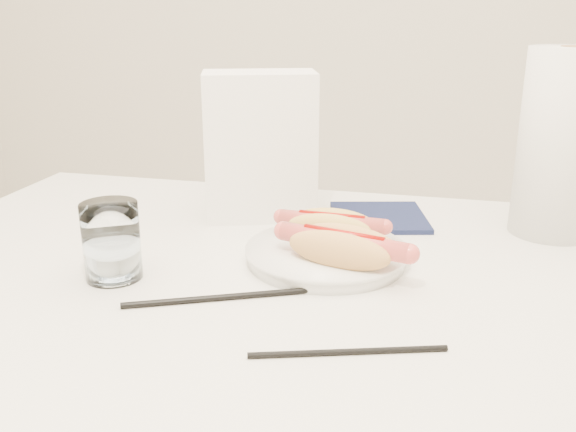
% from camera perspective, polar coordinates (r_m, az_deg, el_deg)
% --- Properties ---
extents(table, '(1.20, 0.80, 0.75)m').
position_cam_1_polar(table, '(0.88, 0.26, -8.69)').
color(table, white).
rests_on(table, ground).
extents(plate, '(0.29, 0.29, 0.02)m').
position_cam_1_polar(plate, '(0.88, 3.47, -3.60)').
color(plate, white).
rests_on(plate, table).
extents(hotdog_left, '(0.15, 0.07, 0.04)m').
position_cam_1_polar(hotdog_left, '(0.91, 3.94, -0.89)').
color(hotdog_left, '#E8BF5D').
rests_on(hotdog_left, plate).
extents(hotdog_right, '(0.18, 0.10, 0.05)m').
position_cam_1_polar(hotdog_right, '(0.83, 4.99, -2.81)').
color(hotdog_right, '#E6A659').
rests_on(hotdog_right, plate).
extents(water_glass, '(0.07, 0.07, 0.10)m').
position_cam_1_polar(water_glass, '(0.85, -15.58, -2.19)').
color(water_glass, white).
rests_on(water_glass, table).
extents(chopstick_near, '(0.23, 0.11, 0.01)m').
position_cam_1_polar(chopstick_near, '(0.78, -5.62, -7.27)').
color(chopstick_near, black).
rests_on(chopstick_near, table).
extents(chopstick_far, '(0.20, 0.07, 0.01)m').
position_cam_1_polar(chopstick_far, '(0.67, 5.44, -12.05)').
color(chopstick_far, black).
rests_on(chopstick_far, table).
extents(napkin_box, '(0.20, 0.15, 0.24)m').
position_cam_1_polar(napkin_box, '(1.05, -2.51, 6.31)').
color(napkin_box, white).
rests_on(napkin_box, table).
extents(navy_napkin, '(0.18, 0.18, 0.01)m').
position_cam_1_polar(navy_napkin, '(1.06, 8.16, -0.11)').
color(navy_napkin, '#12193A').
rests_on(navy_napkin, table).
extents(paper_towel_roll, '(0.14, 0.14, 0.28)m').
position_cam_1_polar(paper_towel_roll, '(1.04, 23.36, 5.98)').
color(paper_towel_roll, white).
rests_on(paper_towel_roll, table).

